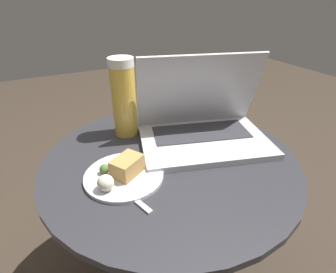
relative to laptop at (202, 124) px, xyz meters
The scene contains 5 objects.
table 0.23m from the laptop, 161.56° to the right, with size 0.70×0.70×0.54m.
laptop is the anchor object (origin of this frame).
beer_glass 0.25m from the laptop, 143.93° to the left, with size 0.07×0.07×0.24m.
snack_plate 0.29m from the laptop, 164.53° to the right, with size 0.20×0.20×0.05m.
fork 0.32m from the laptop, 157.17° to the right, with size 0.07×0.16×0.00m.
Camera 1 is at (-0.28, -0.54, 0.95)m, focal length 28.00 mm.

